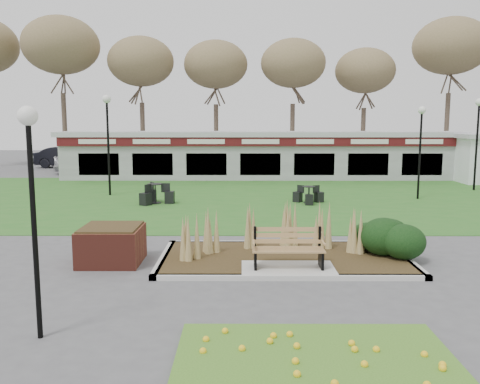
{
  "coord_description": "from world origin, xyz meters",
  "views": [
    {
      "loc": [
        -1.1,
        -11.52,
        3.59
      ],
      "look_at": [
        -1.15,
        2.0,
        1.68
      ],
      "focal_mm": 38.0,
      "sensor_mm": 36.0,
      "label": 1
    }
  ],
  "objects_px": {
    "park_bench": "(288,248)",
    "lamp_post_far_right": "(478,124)",
    "car_silver": "(91,161)",
    "brick_planter": "(112,244)",
    "food_pavilion": "(259,155)",
    "lamp_post_far_left": "(107,123)",
    "bistro_set_b": "(155,197)",
    "bistro_set_c": "(308,197)",
    "car_black": "(68,157)",
    "lamp_post_near_left": "(31,172)",
    "lamp_post_mid_right": "(421,132)"
  },
  "relations": [
    {
      "from": "park_bench",
      "to": "lamp_post_far_right",
      "type": "distance_m",
      "value": 18.12
    },
    {
      "from": "car_silver",
      "to": "brick_planter",
      "type": "bearing_deg",
      "value": -176.12
    },
    {
      "from": "food_pavilion",
      "to": "lamp_post_far_left",
      "type": "bearing_deg",
      "value": -135.62
    },
    {
      "from": "bistro_set_b",
      "to": "lamp_post_far_left",
      "type": "bearing_deg",
      "value": 136.81
    },
    {
      "from": "car_silver",
      "to": "bistro_set_c",
      "type": "bearing_deg",
      "value": -147.83
    },
    {
      "from": "food_pavilion",
      "to": "car_black",
      "type": "height_order",
      "value": "food_pavilion"
    },
    {
      "from": "brick_planter",
      "to": "lamp_post_far_right",
      "type": "height_order",
      "value": "lamp_post_far_right"
    },
    {
      "from": "park_bench",
      "to": "bistro_set_c",
      "type": "bearing_deg",
      "value": 79.81
    },
    {
      "from": "lamp_post_far_left",
      "to": "bistro_set_b",
      "type": "distance_m",
      "value": 4.79
    },
    {
      "from": "lamp_post_far_right",
      "to": "bistro_set_c",
      "type": "bearing_deg",
      "value": -155.39
    },
    {
      "from": "lamp_post_far_right",
      "to": "lamp_post_far_left",
      "type": "height_order",
      "value": "lamp_post_far_left"
    },
    {
      "from": "lamp_post_near_left",
      "to": "brick_planter",
      "type": "bearing_deg",
      "value": 89.25
    },
    {
      "from": "lamp_post_near_left",
      "to": "car_black",
      "type": "xyz_separation_m",
      "value": [
        -9.87,
        30.5,
        -1.98
      ]
    },
    {
      "from": "lamp_post_near_left",
      "to": "bistro_set_b",
      "type": "height_order",
      "value": "lamp_post_near_left"
    },
    {
      "from": "brick_planter",
      "to": "bistro_set_b",
      "type": "relative_size",
      "value": 0.94
    },
    {
      "from": "car_black",
      "to": "lamp_post_mid_right",
      "type": "bearing_deg",
      "value": -117.89
    },
    {
      "from": "park_bench",
      "to": "lamp_post_far_right",
      "type": "height_order",
      "value": "lamp_post_far_right"
    },
    {
      "from": "park_bench",
      "to": "car_black",
      "type": "height_order",
      "value": "car_black"
    },
    {
      "from": "park_bench",
      "to": "brick_planter",
      "type": "relative_size",
      "value": 1.13
    },
    {
      "from": "lamp_post_near_left",
      "to": "lamp_post_mid_right",
      "type": "height_order",
      "value": "lamp_post_mid_right"
    },
    {
      "from": "park_bench",
      "to": "car_silver",
      "type": "height_order",
      "value": "car_silver"
    },
    {
      "from": "car_silver",
      "to": "lamp_post_mid_right",
      "type": "bearing_deg",
      "value": -135.9
    },
    {
      "from": "food_pavilion",
      "to": "car_silver",
      "type": "xyz_separation_m",
      "value": [
        -11.41,
        3.15,
        -0.65
      ]
    },
    {
      "from": "brick_planter",
      "to": "bistro_set_c",
      "type": "relative_size",
      "value": 1.09
    },
    {
      "from": "car_black",
      "to": "car_silver",
      "type": "bearing_deg",
      "value": -134.98
    },
    {
      "from": "lamp_post_far_right",
      "to": "lamp_post_near_left",
      "type": "bearing_deg",
      "value": -130.51
    },
    {
      "from": "brick_planter",
      "to": "car_silver",
      "type": "xyz_separation_m",
      "value": [
        -7.01,
        22.11,
        0.35
      ]
    },
    {
      "from": "food_pavilion",
      "to": "lamp_post_mid_right",
      "type": "xyz_separation_m",
      "value": [
        6.99,
        -8.43,
        1.6
      ]
    },
    {
      "from": "lamp_post_far_left",
      "to": "car_silver",
      "type": "height_order",
      "value": "lamp_post_far_left"
    },
    {
      "from": "food_pavilion",
      "to": "lamp_post_near_left",
      "type": "height_order",
      "value": "lamp_post_near_left"
    },
    {
      "from": "lamp_post_near_left",
      "to": "lamp_post_far_right",
      "type": "height_order",
      "value": "lamp_post_far_right"
    },
    {
      "from": "lamp_post_far_left",
      "to": "car_black",
      "type": "relative_size",
      "value": 0.98
    },
    {
      "from": "lamp_post_mid_right",
      "to": "car_silver",
      "type": "bearing_deg",
      "value": 147.81
    },
    {
      "from": "lamp_post_near_left",
      "to": "lamp_post_far_right",
      "type": "xyz_separation_m",
      "value": [
        15.34,
        17.96,
        0.63
      ]
    },
    {
      "from": "food_pavilion",
      "to": "brick_planter",
      "type": "bearing_deg",
      "value": -103.06
    },
    {
      "from": "lamp_post_near_left",
      "to": "lamp_post_far_left",
      "type": "xyz_separation_m",
      "value": [
        -3.0,
        16.16,
        0.7
      ]
    },
    {
      "from": "park_bench",
      "to": "bistro_set_b",
      "type": "xyz_separation_m",
      "value": [
        -4.85,
        9.96,
        -0.28
      ]
    },
    {
      "from": "lamp_post_near_left",
      "to": "lamp_post_mid_right",
      "type": "relative_size",
      "value": 0.91
    },
    {
      "from": "brick_planter",
      "to": "lamp_post_mid_right",
      "type": "height_order",
      "value": "lamp_post_mid_right"
    },
    {
      "from": "lamp_post_far_left",
      "to": "bistro_set_c",
      "type": "xyz_separation_m",
      "value": [
        9.26,
        -2.37,
        -3.22
      ]
    },
    {
      "from": "food_pavilion",
      "to": "bistro_set_b",
      "type": "xyz_separation_m",
      "value": [
        -4.85,
        -9.75,
        -1.17
      ]
    },
    {
      "from": "bistro_set_c",
      "to": "lamp_post_mid_right",
      "type": "bearing_deg",
      "value": 13.42
    },
    {
      "from": "food_pavilion",
      "to": "car_silver",
      "type": "bearing_deg",
      "value": 164.56
    },
    {
      "from": "park_bench",
      "to": "food_pavilion",
      "type": "height_order",
      "value": "food_pavilion"
    },
    {
      "from": "brick_planter",
      "to": "car_silver",
      "type": "height_order",
      "value": "car_silver"
    },
    {
      "from": "lamp_post_far_right",
      "to": "brick_planter",
      "type": "bearing_deg",
      "value": -138.64
    },
    {
      "from": "lamp_post_mid_right",
      "to": "bistro_set_c",
      "type": "relative_size",
      "value": 3.06
    },
    {
      "from": "brick_planter",
      "to": "car_silver",
      "type": "bearing_deg",
      "value": 107.59
    },
    {
      "from": "lamp_post_mid_right",
      "to": "lamp_post_far_right",
      "type": "distance_m",
      "value": 4.88
    },
    {
      "from": "bistro_set_b",
      "to": "car_black",
      "type": "relative_size",
      "value": 0.33
    }
  ]
}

